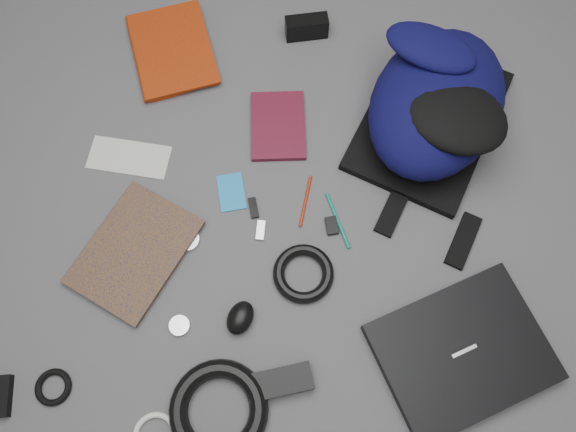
# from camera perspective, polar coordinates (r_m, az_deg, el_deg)

# --- Properties ---
(ground) EXTENTS (4.00, 4.00, 0.00)m
(ground) POSITION_cam_1_polar(r_m,az_deg,el_deg) (1.36, 0.00, -0.29)
(ground) COLOR #4F4F51
(ground) RESTS_ON ground
(backpack) EXTENTS (0.48, 0.57, 0.20)m
(backpack) POSITION_cam_1_polar(r_m,az_deg,el_deg) (1.43, 14.89, 11.08)
(backpack) COLOR black
(backpack) RESTS_ON ground
(laptop) EXTENTS (0.45, 0.41, 0.04)m
(laptop) POSITION_cam_1_polar(r_m,az_deg,el_deg) (1.33, 17.26, -13.05)
(laptop) COLOR black
(laptop) RESTS_ON ground
(textbook_red) EXTENTS (0.29, 0.33, 0.03)m
(textbook_red) POSITION_cam_1_polar(r_m,az_deg,el_deg) (1.61, -15.31, 15.09)
(textbook_red) COLOR maroon
(textbook_red) RESTS_ON ground
(comic_book) EXTENTS (0.31, 0.35, 0.02)m
(comic_book) POSITION_cam_1_polar(r_m,az_deg,el_deg) (1.41, -18.70, -1.42)
(comic_book) COLOR #9D5E0B
(comic_book) RESTS_ON ground
(envelope) EXTENTS (0.21, 0.11, 0.00)m
(envelope) POSITION_cam_1_polar(r_m,az_deg,el_deg) (1.48, -15.84, 5.75)
(envelope) COLOR silver
(envelope) RESTS_ON ground
(dvd_case) EXTENTS (0.16, 0.21, 0.02)m
(dvd_case) POSITION_cam_1_polar(r_m,az_deg,el_deg) (1.45, -1.02, 9.16)
(dvd_case) COLOR #450D1C
(dvd_case) RESTS_ON ground
(compact_camera) EXTENTS (0.12, 0.07, 0.06)m
(compact_camera) POSITION_cam_1_polar(r_m,az_deg,el_deg) (1.59, 1.90, 18.61)
(compact_camera) COLOR black
(compact_camera) RESTS_ON ground
(sticker_disc) EXTENTS (0.09, 0.09, 0.00)m
(sticker_disc) POSITION_cam_1_polar(r_m,az_deg,el_deg) (1.48, -0.90, 10.43)
(sticker_disc) COLOR silver
(sticker_disc) RESTS_ON ground
(pen_teal) EXTENTS (0.07, 0.14, 0.01)m
(pen_teal) POSITION_cam_1_polar(r_m,az_deg,el_deg) (1.36, 5.06, -0.44)
(pen_teal) COLOR #0D7A61
(pen_teal) RESTS_ON ground
(pen_red) EXTENTS (0.02, 0.13, 0.01)m
(pen_red) POSITION_cam_1_polar(r_m,az_deg,el_deg) (1.37, 1.79, 1.51)
(pen_red) COLOR #9B240B
(pen_red) RESTS_ON ground
(id_badge) EXTENTS (0.09, 0.11, 0.00)m
(id_badge) POSITION_cam_1_polar(r_m,az_deg,el_deg) (1.39, -5.76, 2.43)
(id_badge) COLOR #1B86D1
(id_badge) RESTS_ON ground
(usb_black) EXTENTS (0.03, 0.06, 0.01)m
(usb_black) POSITION_cam_1_polar(r_m,az_deg,el_deg) (1.37, -3.53, 0.83)
(usb_black) COLOR black
(usb_black) RESTS_ON ground
(usb_silver) EXTENTS (0.02, 0.05, 0.01)m
(usb_silver) POSITION_cam_1_polar(r_m,az_deg,el_deg) (1.35, -2.80, -1.47)
(usb_silver) COLOR silver
(usb_silver) RESTS_ON ground
(key_fob) EXTENTS (0.04, 0.05, 0.01)m
(key_fob) POSITION_cam_1_polar(r_m,az_deg,el_deg) (1.35, 4.47, -0.99)
(key_fob) COLOR black
(key_fob) RESTS_ON ground
(mouse) EXTENTS (0.08, 0.09, 0.04)m
(mouse) POSITION_cam_1_polar(r_m,az_deg,el_deg) (1.28, -4.87, -10.26)
(mouse) COLOR black
(mouse) RESTS_ON ground
(headphone_left) EXTENTS (0.07, 0.07, 0.01)m
(headphone_left) POSITION_cam_1_polar(r_m,az_deg,el_deg) (1.36, -10.16, -2.38)
(headphone_left) COLOR silver
(headphone_left) RESTS_ON ground
(headphone_right) EXTENTS (0.06, 0.06, 0.01)m
(headphone_right) POSITION_cam_1_polar(r_m,az_deg,el_deg) (1.31, -10.96, -10.87)
(headphone_right) COLOR silver
(headphone_right) RESTS_ON ground
(cable_coil) EXTENTS (0.17, 0.17, 0.03)m
(cable_coil) POSITION_cam_1_polar(r_m,az_deg,el_deg) (1.31, 1.58, -5.86)
(cable_coil) COLOR black
(cable_coil) RESTS_ON ground
(power_brick) EXTENTS (0.15, 0.10, 0.03)m
(power_brick) POSITION_cam_1_polar(r_m,az_deg,el_deg) (1.27, -0.78, -16.50)
(power_brick) COLOR black
(power_brick) RESTS_ON ground
(power_cord_coil) EXTENTS (0.24, 0.24, 0.04)m
(power_cord_coil) POSITION_cam_1_polar(r_m,az_deg,el_deg) (1.27, -7.06, -18.98)
(power_cord_coil) COLOR black
(power_cord_coil) RESTS_ON ground
(earbud_coil) EXTENTS (0.09, 0.09, 0.01)m
(earbud_coil) POSITION_cam_1_polar(r_m,az_deg,el_deg) (1.37, -22.74, -15.75)
(earbud_coil) COLOR black
(earbud_coil) RESTS_ON ground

